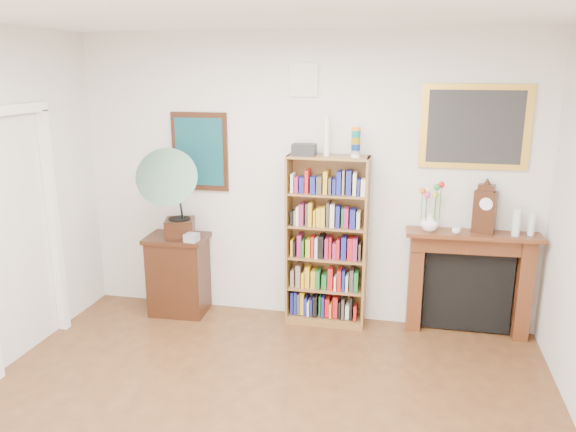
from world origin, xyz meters
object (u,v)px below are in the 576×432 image
object	(u,v)px
gramophone	(171,188)
mantel_clock	(485,210)
bookshelf	(327,232)
teacup	(456,231)
bottle_right	(531,224)
fireplace	(469,275)
bottle_left	(516,223)
side_cabinet	(179,275)
cd_stack	(192,238)
flower_vase	(430,222)

from	to	relation	value
gramophone	mantel_clock	bearing A→B (deg)	-11.95
mantel_clock	bookshelf	bearing A→B (deg)	-159.77
teacup	bottle_right	world-z (taller)	bottle_right
fireplace	bottle_left	bearing A→B (deg)	-13.18
fireplace	mantel_clock	world-z (taller)	mantel_clock
fireplace	mantel_clock	size ratio (longest dim) A/B	2.70
bookshelf	bottle_left	size ratio (longest dim) A/B	8.01
gramophone	teacup	bearing A→B (deg)	-13.46
bookshelf	bottle_right	distance (m)	1.84
bookshelf	mantel_clock	bearing A→B (deg)	2.14
gramophone	teacup	world-z (taller)	gramophone
gramophone	mantel_clock	size ratio (longest dim) A/B	2.07
gramophone	side_cabinet	bearing A→B (deg)	85.29
fireplace	gramophone	distance (m)	2.93
bookshelf	gramophone	world-z (taller)	bookshelf
bookshelf	side_cabinet	bearing A→B (deg)	-176.29
bookshelf	cd_stack	size ratio (longest dim) A/B	16.02
cd_stack	gramophone	bearing A→B (deg)	178.78
mantel_clock	bottle_left	world-z (taller)	mantel_clock
fireplace	bookshelf	bearing A→B (deg)	-179.38
bookshelf	fireplace	world-z (taller)	bookshelf
fireplace	cd_stack	bearing A→B (deg)	-176.04
side_cabinet	bottle_right	size ratio (longest dim) A/B	4.11
bookshelf	teacup	size ratio (longest dim) A/B	24.85
fireplace	mantel_clock	distance (m)	0.65
bookshelf	cd_stack	distance (m)	1.32
mantel_clock	gramophone	bearing A→B (deg)	-156.30
gramophone	cd_stack	distance (m)	0.52
gramophone	flower_vase	size ratio (longest dim) A/B	5.52
gramophone	bottle_right	distance (m)	3.33
bottle_right	fireplace	bearing A→B (deg)	176.99
mantel_clock	flower_vase	xyz separation A→B (m)	(-0.47, -0.04, -0.13)
teacup	bottle_left	distance (m)	0.52
bookshelf	bottle_left	xyz separation A→B (m)	(1.69, -0.00, 0.20)
cd_stack	teacup	size ratio (longest dim) A/B	1.55
fireplace	flower_vase	distance (m)	0.64
teacup	bookshelf	bearing A→B (deg)	177.37
bookshelf	teacup	bearing A→B (deg)	-1.99
gramophone	flower_vase	distance (m)	2.45
side_cabinet	bookshelf	bearing A→B (deg)	0.32
cd_stack	side_cabinet	bearing A→B (deg)	147.44
cd_stack	bottle_left	bearing A→B (deg)	4.17
cd_stack	bottle_right	world-z (taller)	bottle_right
fireplace	cd_stack	distance (m)	2.66
flower_vase	bottle_right	world-z (taller)	bottle_right
bookshelf	side_cabinet	size ratio (longest dim) A/B	2.34
flower_vase	bottle_right	size ratio (longest dim) A/B	0.84
mantel_clock	bottle_right	bearing A→B (deg)	19.32
mantel_clock	bottle_right	distance (m)	0.42
fireplace	teacup	xyz separation A→B (m)	(-0.16, -0.12, 0.46)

